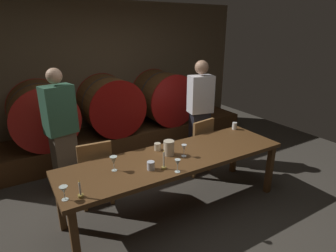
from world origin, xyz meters
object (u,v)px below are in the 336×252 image
dining_table (176,161)px  wine_glass_far_right (184,148)px  wine_barrel_left (42,114)px  pitcher (169,148)px  chair_left (95,169)px  chair_right (198,143)px  guest_left (62,132)px  wine_barrel_right (163,97)px  cup_right (235,126)px  guest_right (200,111)px  wine_glass_center_left (114,161)px  wine_glass_center_right (178,163)px  wine_barrel_center (110,105)px  wine_glass_far_left (64,190)px  cup_left (151,166)px  candle_left (80,193)px  candle_right (164,163)px  cup_center (158,147)px

dining_table → wine_glass_far_right: (0.07, -0.06, 0.17)m
wine_barrel_left → pitcher: (1.10, -2.01, -0.06)m
wine_barrel_left → chair_left: 1.56m
chair_left → chair_right: (1.60, 0.00, 0.00)m
guest_left → chair_right: bearing=150.7°
wine_barrel_right → cup_right: wine_barrel_right is taller
guest_right → wine_glass_center_left: size_ratio=10.37×
wine_glass_center_right → cup_right: 1.56m
wine_barrel_center → wine_glass_center_left: 2.16m
guest_left → wine_glass_center_right: (0.85, -1.47, -0.04)m
wine_glass_far_right → wine_glass_far_left: bearing=-172.5°
chair_right → wine_glass_center_right: bearing=35.3°
chair_right → cup_right: bearing=136.6°
guest_right → pitcher: (-1.14, -0.90, -0.05)m
dining_table → wine_barrel_right: bearing=63.6°
wine_barrel_right → guest_left: 2.28m
wine_barrel_left → cup_left: 2.35m
wine_barrel_center → chair_left: bearing=-117.3°
chair_left → guest_left: guest_left is taller
chair_left → candle_left: bearing=72.3°
candle_right → cup_right: size_ratio=2.15×
wine_glass_center_right → dining_table: bearing=59.6°
wine_glass_center_left → cup_left: wine_glass_center_left is taller
candle_left → wine_glass_far_left: size_ratio=1.34×
guest_left → wine_glass_far_right: guest_left is taller
wine_glass_far_left → cup_right: bearing=12.2°
wine_barrel_center → wine_barrel_left: bearing=180.0°
wine_barrel_left → cup_center: wine_barrel_left is taller
wine_barrel_center → cup_center: 1.83m
candle_left → wine_glass_far_left: bearing=165.5°
cup_right → dining_table: bearing=-165.7°
chair_right → wine_glass_center_right: size_ratio=6.12×
chair_left → wine_glass_center_left: bearing=101.0°
candle_left → pitcher: (1.12, 0.34, 0.04)m
pitcher → wine_glass_far_right: pitcher is taller
cup_left → cup_center: bearing=52.7°
chair_right → cup_right: chair_right is taller
cup_right → cup_center: bearing=-177.5°
chair_right → candle_right: 1.38m
dining_table → wine_glass_far_left: size_ratio=20.59×
chair_right → guest_left: (-1.84, 0.53, 0.38)m
wine_barrel_left → chair_left: size_ratio=1.12×
wine_barrel_right → candle_left: 3.23m
guest_left → guest_right: 2.14m
chair_right → wine_glass_center_left: size_ratio=5.44×
cup_center → cup_right: bearing=2.5°
wine_barrel_left → wine_barrel_right: bearing=0.0°
pitcher → cup_right: pitcher is taller
guest_left → wine_glass_far_left: bearing=66.0°
wine_glass_center_right → wine_barrel_left: bearing=111.6°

